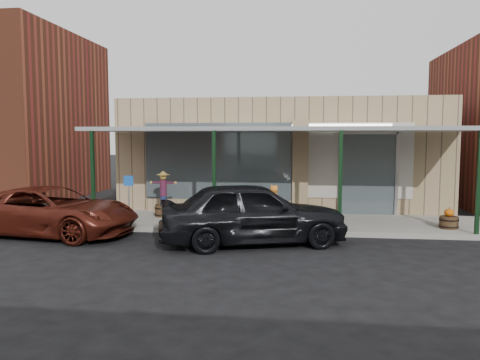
# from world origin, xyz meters

# --- Properties ---
(ground) EXTENTS (120.00, 120.00, 0.00)m
(ground) POSITION_xyz_m (0.00, 0.00, 0.00)
(ground) COLOR black
(ground) RESTS_ON ground
(sidewalk) EXTENTS (40.00, 3.20, 0.15)m
(sidewalk) POSITION_xyz_m (0.00, 3.60, 0.07)
(sidewalk) COLOR gray
(sidewalk) RESTS_ON ground
(storefront) EXTENTS (12.00, 6.25, 4.20)m
(storefront) POSITION_xyz_m (-0.00, 8.16, 2.09)
(storefront) COLOR #9F8061
(storefront) RESTS_ON ground
(awning) EXTENTS (12.00, 3.00, 3.04)m
(awning) POSITION_xyz_m (0.00, 3.56, 3.01)
(awning) COLOR gray
(awning) RESTS_ON ground
(block_buildings_near) EXTENTS (61.00, 8.00, 8.00)m
(block_buildings_near) POSITION_xyz_m (2.01, 9.20, 3.77)
(block_buildings_near) COLOR brown
(block_buildings_near) RESTS_ON ground
(barrel_scarecrow) EXTENTS (0.93, 0.70, 1.53)m
(barrel_scarecrow) POSITION_xyz_m (-3.85, 3.92, 0.67)
(barrel_scarecrow) COLOR #4A361D
(barrel_scarecrow) RESTS_ON sidewalk
(barrel_pumpkin) EXTENTS (0.66, 0.66, 0.62)m
(barrel_pumpkin) POSITION_xyz_m (5.00, 2.90, 0.37)
(barrel_pumpkin) COLOR #4A361D
(barrel_pumpkin) RESTS_ON sidewalk
(handicap_sign) EXTENTS (0.31, 0.05, 1.49)m
(handicap_sign) POSITION_xyz_m (-4.49, 2.40, 1.11)
(handicap_sign) COLOR gray
(handicap_sign) RESTS_ON sidewalk
(parked_sedan) EXTENTS (5.23, 3.27, 1.66)m
(parked_sedan) POSITION_xyz_m (-0.55, 0.86, 0.83)
(parked_sedan) COLOR black
(parked_sedan) RESTS_ON ground
(car_maroon) EXTENTS (5.27, 2.96, 1.39)m
(car_maroon) POSITION_xyz_m (-6.39, 1.29, 0.69)
(car_maroon) COLOR #501910
(car_maroon) RESTS_ON ground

